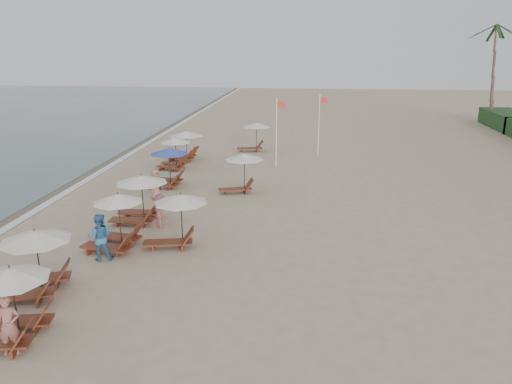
# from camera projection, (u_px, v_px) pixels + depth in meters

# --- Properties ---
(ground) EXTENTS (160.00, 160.00, 0.00)m
(ground) POSITION_uv_depth(u_px,v_px,m) (228.00, 297.00, 16.37)
(ground) COLOR tan
(ground) RESTS_ON ground
(wet_sand_band) EXTENTS (3.20, 140.00, 0.01)m
(wet_sand_band) POSITION_uv_depth(u_px,v_px,m) (37.00, 196.00, 27.23)
(wet_sand_band) COLOR #6B5E4C
(wet_sand_band) RESTS_ON ground
(foam_line) EXTENTS (0.50, 140.00, 0.02)m
(foam_line) POSITION_uv_depth(u_px,v_px,m) (59.00, 197.00, 27.09)
(foam_line) COLOR white
(foam_line) RESTS_ON ground
(lounger_station_0) EXTENTS (2.56, 2.21, 2.28)m
(lounger_station_0) POSITION_uv_depth(u_px,v_px,m) (7.00, 307.00, 13.70)
(lounger_station_0) COLOR maroon
(lounger_station_0) RESTS_ON ground
(lounger_station_1) EXTENTS (2.73, 2.56, 2.29)m
(lounger_station_1) POSITION_uv_depth(u_px,v_px,m) (32.00, 264.00, 16.29)
(lounger_station_1) COLOR maroon
(lounger_station_1) RESTS_ON ground
(lounger_station_2) EXTENTS (2.57, 2.24, 2.35)m
(lounger_station_2) POSITION_uv_depth(u_px,v_px,m) (113.00, 225.00, 20.04)
(lounger_station_2) COLOR maroon
(lounger_station_2) RESTS_ON ground
(lounger_station_3) EXTENTS (2.71, 2.43, 2.27)m
(lounger_station_3) POSITION_uv_depth(u_px,v_px,m) (138.00, 198.00, 23.02)
(lounger_station_3) COLOR maroon
(lounger_station_3) RESTS_ON ground
(lounger_station_4) EXTENTS (2.58, 2.25, 2.32)m
(lounger_station_4) POSITION_uv_depth(u_px,v_px,m) (166.00, 167.00, 28.80)
(lounger_station_4) COLOR maroon
(lounger_station_4) RESTS_ON ground
(lounger_station_5) EXTENTS (2.36, 2.14, 2.15)m
(lounger_station_5) POSITION_uv_depth(u_px,v_px,m) (173.00, 153.00, 32.87)
(lounger_station_5) COLOR maroon
(lounger_station_5) RESTS_ON ground
(lounger_station_6) EXTENTS (2.72, 2.48, 2.11)m
(lounger_station_6) POSITION_uv_depth(u_px,v_px,m) (183.00, 145.00, 35.43)
(lounger_station_6) COLOR maroon
(lounger_station_6) RESTS_ON ground
(inland_station_0) EXTENTS (2.76, 2.24, 2.22)m
(inland_station_0) POSITION_uv_depth(u_px,v_px,m) (175.00, 216.00, 20.09)
(inland_station_0) COLOR maroon
(inland_station_0) RESTS_ON ground
(inland_station_1) EXTENTS (2.63, 2.24, 2.22)m
(inland_station_1) POSITION_uv_depth(u_px,v_px,m) (241.00, 168.00, 27.55)
(inland_station_1) COLOR maroon
(inland_station_1) RESTS_ON ground
(inland_station_2) EXTENTS (2.70, 2.24, 2.22)m
(inland_station_2) POSITION_uv_depth(u_px,v_px,m) (254.00, 134.00, 38.28)
(inland_station_2) COLOR maroon
(inland_station_2) RESTS_ON ground
(beachgoer_near) EXTENTS (0.71, 0.57, 1.71)m
(beachgoer_near) POSITION_uv_depth(u_px,v_px,m) (9.00, 325.00, 13.20)
(beachgoer_near) COLOR #A26658
(beachgoer_near) RESTS_ON ground
(beachgoer_mid_a) EXTENTS (1.08, 0.95, 1.89)m
(beachgoer_mid_a) POSITION_uv_depth(u_px,v_px,m) (100.00, 237.00, 18.95)
(beachgoer_mid_a) COLOR teal
(beachgoer_mid_a) RESTS_ON ground
(beachgoer_mid_b) EXTENTS (1.15, 1.16, 1.60)m
(beachgoer_mid_b) POSITION_uv_depth(u_px,v_px,m) (160.00, 211.00, 22.33)
(beachgoer_mid_b) COLOR #8A5246
(beachgoer_mid_b) RESTS_ON ground
(beachgoer_far_b) EXTENTS (0.86, 0.96, 1.65)m
(beachgoer_far_b) POSITION_uv_depth(u_px,v_px,m) (156.00, 185.00, 26.44)
(beachgoer_far_b) COLOR tan
(beachgoer_far_b) RESTS_ON ground
(flag_pole_near) EXTENTS (0.60, 0.08, 4.65)m
(flag_pole_near) POSITION_uv_depth(u_px,v_px,m) (277.00, 130.00, 33.02)
(flag_pole_near) COLOR silver
(flag_pole_near) RESTS_ON ground
(flag_pole_far) EXTENTS (0.60, 0.08, 4.56)m
(flag_pole_far) POSITION_uv_depth(u_px,v_px,m) (319.00, 122.00, 36.31)
(flag_pole_far) COLOR silver
(flag_pole_far) RESTS_ON ground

